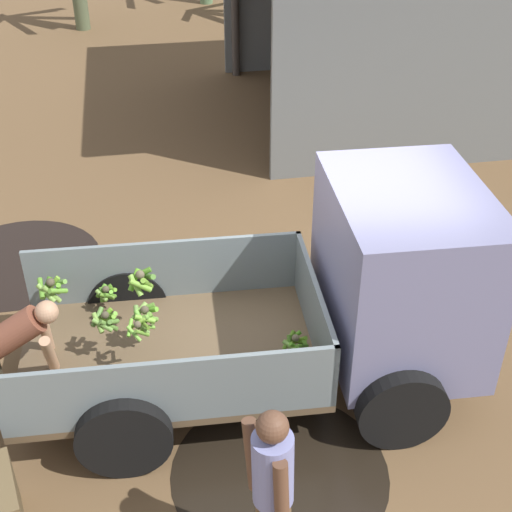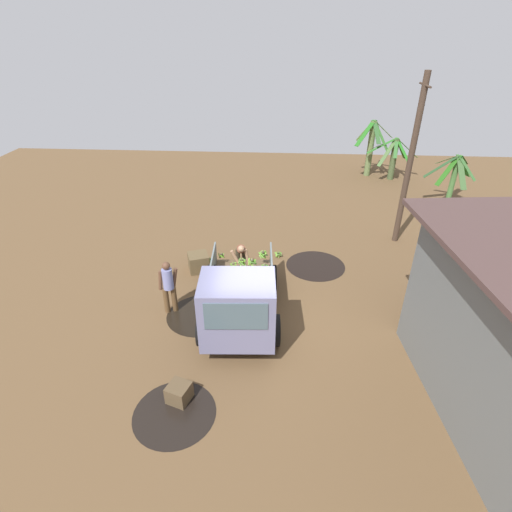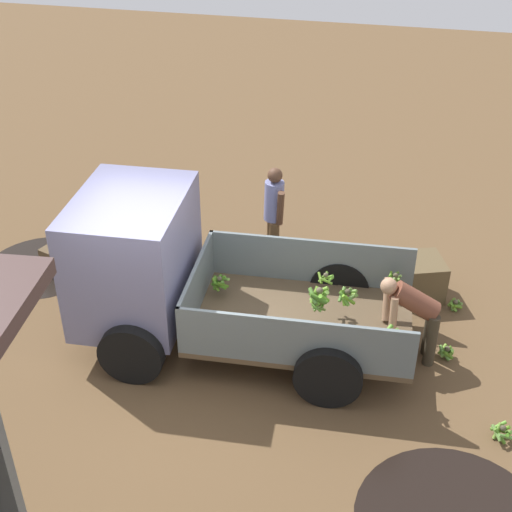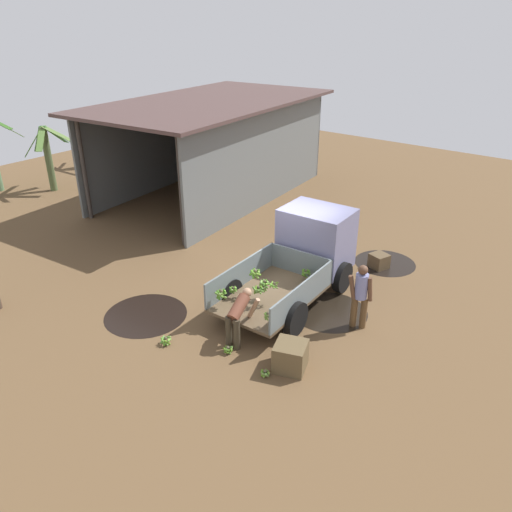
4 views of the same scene
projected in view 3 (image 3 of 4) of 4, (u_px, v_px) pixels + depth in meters
The scene contains 11 objects.
ground at pixel (172, 370), 9.43m from camera, with size 36.00×36.00×0.00m, color brown.
mud_patch_1 at pixel (42, 266), 11.53m from camera, with size 1.85×1.85×0.01m, color black.
mud_patch_2 at pixel (251, 292), 10.94m from camera, with size 1.97×1.97×0.01m, color black.
cargo_truck at pixel (166, 269), 9.48m from camera, with size 4.54×2.37×2.12m.
person_foreground_visitor at pixel (274, 212), 11.13m from camera, with size 0.43×0.59×1.69m.
person_worker_loading at pixel (415, 312), 9.25m from camera, with size 0.82×0.66×1.25m.
banana_bunch_on_ground_0 at pixel (455, 304), 10.51m from camera, with size 0.23×0.23×0.17m.
banana_bunch_on_ground_1 at pixel (502, 432), 8.35m from camera, with size 0.27×0.28×0.21m.
banana_bunch_on_ground_2 at pixel (446, 352), 9.59m from camera, with size 0.22×0.23×0.19m.
wooden_crate_0 at pixel (419, 278), 10.71m from camera, with size 0.67×0.67×0.62m, color brown.
wooden_crate_1 at pixel (62, 259), 11.31m from camera, with size 0.48×0.48×0.44m, color brown.
Camera 3 is at (-2.70, 6.69, 6.36)m, focal length 50.00 mm.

